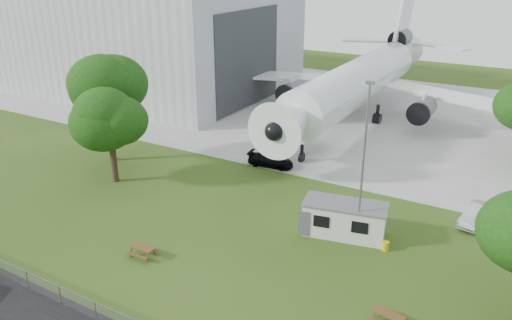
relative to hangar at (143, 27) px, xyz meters
The scene contains 11 objects.
ground 53.16m from the hangar, 43.47° to the right, with size 160.00×160.00×0.00m, color #445F21.
concrete_apron 39.17m from the hangar, ahead, with size 120.00×46.00×0.03m, color #B7B7B2.
hangar is the anchor object (origin of this frame).
airliner 36.21m from the hangar, ahead, with size 46.36×47.73×17.69m.
site_cabin 54.18m from the hangar, 32.99° to the right, with size 6.95×3.85×2.62m.
picnic_west 52.48m from the hangar, 49.19° to the right, with size 1.80×1.50×0.76m, color brown, non-canonical shape.
lamp_mast 55.06m from the hangar, 32.84° to the right, with size 0.16×0.16×12.00m, color slate.
tree_west_big 32.84m from the hangar, 55.09° to the right, with size 8.35×8.35×11.93m.
tree_west_small 38.33m from the hangar, 53.23° to the right, with size 6.83×6.83×9.45m.
car_ne_sedan 58.56m from the hangar, 22.70° to the right, with size 1.56×4.49×1.48m, color silver.
car_apron_van 40.30m from the hangar, 30.84° to the right, with size 1.88×4.62×1.34m, color black.
Camera 1 is at (17.63, -25.09, 19.56)m, focal length 35.00 mm.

